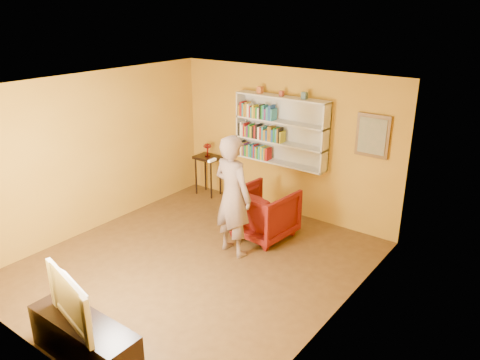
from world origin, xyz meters
name	(u,v)px	position (x,y,z in m)	size (l,w,h in m)	color
room_shell	(193,203)	(0.00, 0.00, 1.02)	(5.30, 5.80, 2.88)	#4F3619
bookshelf	(282,130)	(0.00, 2.41, 1.59)	(1.80, 0.29, 1.23)	silver
books_row_lower	(254,151)	(-0.54, 2.30, 1.13)	(0.66, 0.19, 0.25)	black
books_row_middle	(261,132)	(-0.39, 2.30, 1.51)	(0.94, 0.19, 0.27)	black
books_row_upper	(257,111)	(-0.49, 2.30, 1.89)	(0.74, 0.19, 0.27)	#9C691C
ornament_left	(260,90)	(-0.46, 2.35, 2.28)	(0.09, 0.09, 0.12)	#BD6236
ornament_centre	(282,93)	(0.00, 2.35, 2.26)	(0.07, 0.07, 0.10)	#994033
ornament_right	(304,96)	(0.44, 2.35, 2.27)	(0.09, 0.09, 0.12)	#446471
framed_painting	(373,136)	(1.65, 2.46, 1.75)	(0.55, 0.05, 0.70)	brown
console_table	(208,163)	(-1.65, 2.25, 0.68)	(0.50, 0.38, 0.82)	black
ruby_lustre	(207,147)	(-1.65, 2.25, 1.01)	(0.16, 0.16, 0.27)	maroon
armchair	(264,213)	(0.31, 1.39, 0.43)	(0.92, 0.95, 0.86)	#4F0506
person	(233,196)	(0.24, 0.64, 0.97)	(0.70, 0.46, 1.93)	#755F56
game_remote	(212,160)	(0.10, 0.33, 1.60)	(0.04, 0.15, 0.04)	white
tv_cabinet	(85,340)	(0.40, -2.25, 0.26)	(1.45, 0.43, 0.52)	black
television	(79,298)	(0.40, -2.25, 0.81)	(1.02, 0.13, 0.59)	black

